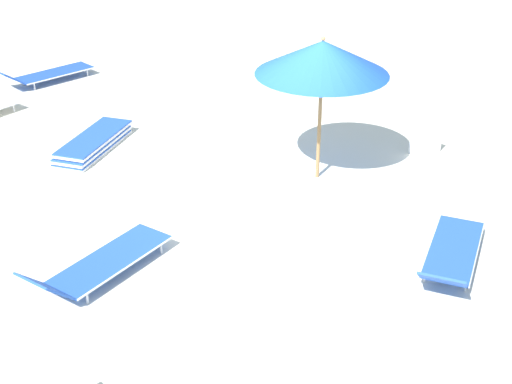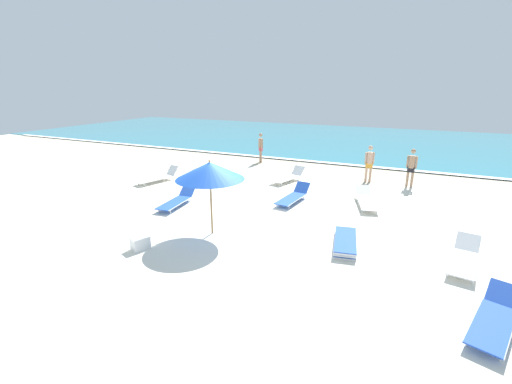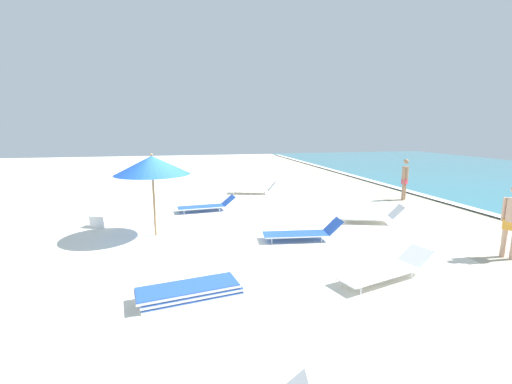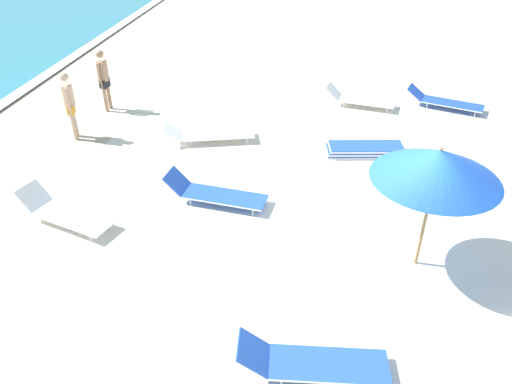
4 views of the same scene
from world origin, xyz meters
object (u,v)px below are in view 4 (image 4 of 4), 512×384
at_px(sun_lounger_mid_beach_solo, 65,213).
at_px(sun_lounger_mid_beach_pair_b, 445,101).
at_px(sun_lounger_beside_umbrella, 215,193).
at_px(beachgoer_wading_adult, 70,102).
at_px(lounger_stack, 364,150).
at_px(sun_lounger_near_water_right, 359,99).
at_px(sun_lounger_mid_beach_pair_a, 209,134).
at_px(beach_umbrella, 438,165).
at_px(sun_lounger_under_umbrella, 312,362).
at_px(beachgoer_strolling_adult, 104,77).

xyz_separation_m(sun_lounger_mid_beach_solo, sun_lounger_mid_beach_pair_b, (7.15, -8.27, -0.01)).
bearing_deg(sun_lounger_beside_umbrella, beachgoer_wading_adult, 68.12).
height_order(lounger_stack, sun_lounger_mid_beach_pair_b, sun_lounger_mid_beach_pair_b).
height_order(sun_lounger_near_water_right, sun_lounger_mid_beach_pair_a, sun_lounger_near_water_right).
distance_m(lounger_stack, sun_lounger_near_water_right, 3.01).
bearing_deg(sun_lounger_mid_beach_pair_a, sun_lounger_near_water_right, -68.35).
bearing_deg(sun_lounger_near_water_right, sun_lounger_mid_beach_solo, 149.68).
bearing_deg(sun_lounger_near_water_right, beach_umbrella, -162.14).
relative_size(sun_lounger_near_water_right, sun_lounger_mid_beach_pair_b, 0.93).
relative_size(sun_lounger_beside_umbrella, sun_lounger_mid_beach_pair_b, 0.98).
bearing_deg(sun_lounger_mid_beach_solo, sun_lounger_mid_beach_pair_a, -9.45).
bearing_deg(beach_umbrella, sun_lounger_under_umbrella, 147.57).
bearing_deg(beachgoer_wading_adult, lounger_stack, 70.19).
bearing_deg(sun_lounger_mid_beach_pair_a, sun_lounger_mid_beach_solo, 137.23).
xyz_separation_m(beach_umbrella, sun_lounger_beside_umbrella, (1.30, 4.02, -1.81)).
bearing_deg(lounger_stack, sun_lounger_beside_umbrella, 120.22).
bearing_deg(sun_lounger_mid_beach_solo, sun_lounger_near_water_right, -22.89).
xyz_separation_m(sun_lounger_beside_umbrella, sun_lounger_mid_beach_solo, (-1.20, 2.77, 0.00)).
relative_size(lounger_stack, beachgoer_strolling_adult, 1.12).
bearing_deg(sun_lounger_under_umbrella, beachgoer_wading_adult, 40.74).
xyz_separation_m(sun_lounger_near_water_right, beachgoer_strolling_adult, (-1.52, 7.22, 0.78)).
height_order(beach_umbrella, sun_lounger_beside_umbrella, beach_umbrella).
relative_size(beach_umbrella, sun_lounger_mid_beach_solo, 1.10).
height_order(sun_lounger_mid_beach_solo, sun_lounger_mid_beach_pair_a, sun_lounger_mid_beach_solo).
height_order(sun_lounger_beside_umbrella, beachgoer_wading_adult, beachgoer_wading_adult).
bearing_deg(beachgoer_strolling_adult, sun_lounger_mid_beach_pair_b, 109.16).
bearing_deg(beachgoer_strolling_adult, sun_lounger_near_water_right, 110.55).
height_order(sun_lounger_near_water_right, beachgoer_wading_adult, beachgoer_wading_adult).
height_order(sun_lounger_under_umbrella, sun_lounger_mid_beach_pair_a, sun_lounger_under_umbrella).
distance_m(sun_lounger_mid_beach_pair_b, beachgoer_wading_adult, 10.47).
height_order(beach_umbrella, sun_lounger_near_water_right, beach_umbrella).
bearing_deg(sun_lounger_mid_beach_pair_a, beachgoer_strolling_adult, 50.87).
bearing_deg(sun_lounger_mid_beach_pair_b, sun_lounger_near_water_right, 114.13).
distance_m(sun_lounger_mid_beach_solo, beachgoer_strolling_adult, 5.59).
relative_size(sun_lounger_mid_beach_solo, beachgoer_wading_adult, 1.21).
relative_size(sun_lounger_under_umbrella, beachgoer_strolling_adult, 1.22).
height_order(beach_umbrella, beachgoer_strolling_adult, beach_umbrella).
height_order(sun_lounger_beside_umbrella, sun_lounger_near_water_right, sun_lounger_beside_umbrella).
relative_size(beach_umbrella, beachgoer_wading_adult, 1.34).
bearing_deg(sun_lounger_mid_beach_solo, sun_lounger_mid_beach_pair_b, -31.90).
bearing_deg(beachgoer_strolling_adult, sun_lounger_under_umbrella, 47.58).
relative_size(sun_lounger_mid_beach_solo, beachgoer_strolling_adult, 1.21).
height_order(sun_lounger_under_umbrella, beachgoer_strolling_adult, beachgoer_strolling_adult).
height_order(sun_lounger_beside_umbrella, sun_lounger_mid_beach_pair_a, sun_lounger_beside_umbrella).
xyz_separation_m(sun_lounger_under_umbrella, sun_lounger_beside_umbrella, (3.94, 2.34, 0.00)).
height_order(beach_umbrella, sun_lounger_mid_beach_solo, beach_umbrella).
bearing_deg(beach_umbrella, sun_lounger_mid_beach_pair_b, -11.58).
relative_size(sun_lounger_mid_beach_pair_a, beachgoer_strolling_adult, 1.35).
distance_m(beach_umbrella, sun_lounger_mid_beach_pair_a, 6.53).
bearing_deg(beachgoer_strolling_adult, lounger_stack, 87.24).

